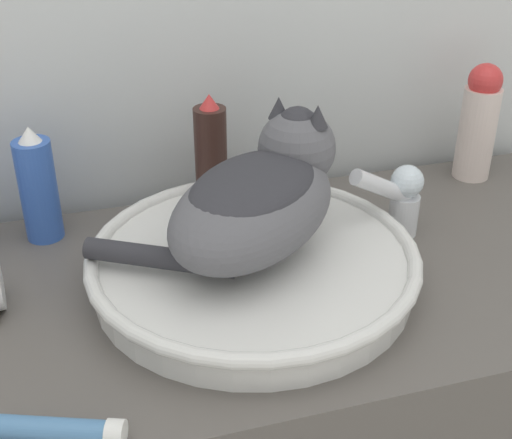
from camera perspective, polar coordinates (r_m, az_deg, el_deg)
The scene contains 7 objects.
sink_basin at distance 0.94m, azimuth -0.22°, elevation -3.60°, with size 0.44×0.44×0.05m.
cat at distance 0.90m, azimuth 0.27°, elevation 1.99°, with size 0.37×0.31×0.17m.
faucet at distance 1.05m, azimuth 11.47°, elevation 1.82°, with size 0.13×0.06×0.13m.
spray_bottle_trigger at distance 1.07m, azimuth -17.03°, elevation 2.44°, with size 0.05×0.05×0.17m.
lotion_bottle_white at distance 1.25m, azimuth 17.38°, elevation 7.45°, with size 0.06×0.06×0.20m.
hairspray_can_black at distance 1.08m, azimuth -3.61°, elevation 4.79°, with size 0.05×0.05×0.19m.
cream_tube at distance 0.76m, azimuth -15.31°, elevation -15.98°, with size 0.13×0.07×0.03m.
Camera 1 is at (-0.27, -0.50, 1.40)m, focal length 50.00 mm.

